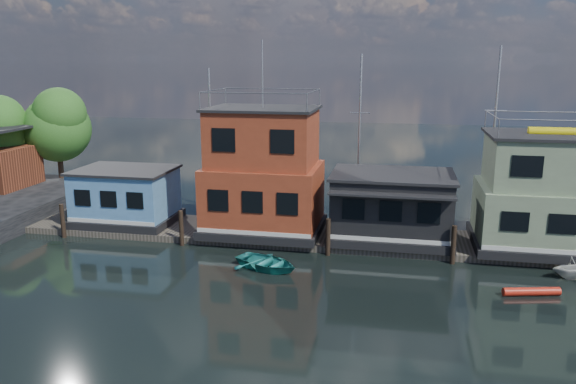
% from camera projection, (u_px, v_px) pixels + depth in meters
% --- Properties ---
extents(ground, '(160.00, 160.00, 0.00)m').
position_uv_depth(ground, '(395.00, 336.00, 23.14)').
color(ground, black).
rests_on(ground, ground).
extents(dock, '(48.00, 5.00, 0.40)m').
position_uv_depth(dock, '(398.00, 241.00, 34.54)').
color(dock, '#595147').
rests_on(dock, ground).
extents(houseboat_blue, '(6.40, 4.90, 3.66)m').
position_uv_depth(houseboat_blue, '(126.00, 196.00, 37.52)').
color(houseboat_blue, black).
rests_on(houseboat_blue, dock).
extents(houseboat_red, '(7.40, 5.90, 11.86)m').
position_uv_depth(houseboat_red, '(263.00, 174.00, 35.26)').
color(houseboat_red, black).
rests_on(houseboat_red, dock).
extents(houseboat_dark, '(7.40, 6.10, 4.06)m').
position_uv_depth(houseboat_dark, '(391.00, 206.00, 34.10)').
color(houseboat_dark, black).
rests_on(houseboat_dark, dock).
extents(houseboat_green, '(8.40, 5.90, 7.03)m').
position_uv_depth(houseboat_green, '(552.00, 195.00, 32.13)').
color(houseboat_green, black).
rests_on(houseboat_green, dock).
extents(pilings, '(42.28, 0.28, 2.20)m').
position_uv_depth(pilings, '(392.00, 241.00, 31.72)').
color(pilings, '#2D2116').
rests_on(pilings, ground).
extents(background_masts, '(36.40, 0.16, 12.00)m').
position_uv_depth(background_masts, '(474.00, 143.00, 38.11)').
color(background_masts, silver).
rests_on(background_masts, ground).
extents(red_kayak, '(2.79, 1.04, 0.41)m').
position_uv_depth(red_kayak, '(531.00, 291.00, 27.07)').
color(red_kayak, red).
rests_on(red_kayak, ground).
extents(dinghy_teal, '(4.42, 3.87, 0.76)m').
position_uv_depth(dinghy_teal, '(267.00, 263.00, 30.42)').
color(dinghy_teal, teal).
rests_on(dinghy_teal, ground).
extents(dinghy_white, '(2.70, 2.49, 1.19)m').
position_uv_depth(dinghy_white, '(573.00, 268.00, 29.08)').
color(dinghy_white, silver).
rests_on(dinghy_white, ground).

